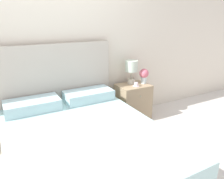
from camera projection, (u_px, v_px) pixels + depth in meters
name	position (u px, v px, depth m)	size (l,w,h in m)	color
ground_plane	(60.00, 129.00, 3.31)	(12.00, 12.00, 0.00)	silver
wall_back	(51.00, 41.00, 2.96)	(8.00, 0.06, 2.60)	silver
bed	(82.00, 143.00, 2.43)	(1.63, 2.09, 1.28)	beige
nightstand	(133.00, 102.00, 3.57)	(0.51, 0.41, 0.58)	tan
table_lamp	(131.00, 68.00, 3.46)	(0.20, 0.20, 0.38)	beige
flower_vase	(144.00, 75.00, 3.51)	(0.15, 0.15, 0.24)	silver
teacup	(136.00, 84.00, 3.41)	(0.10, 0.10, 0.06)	white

